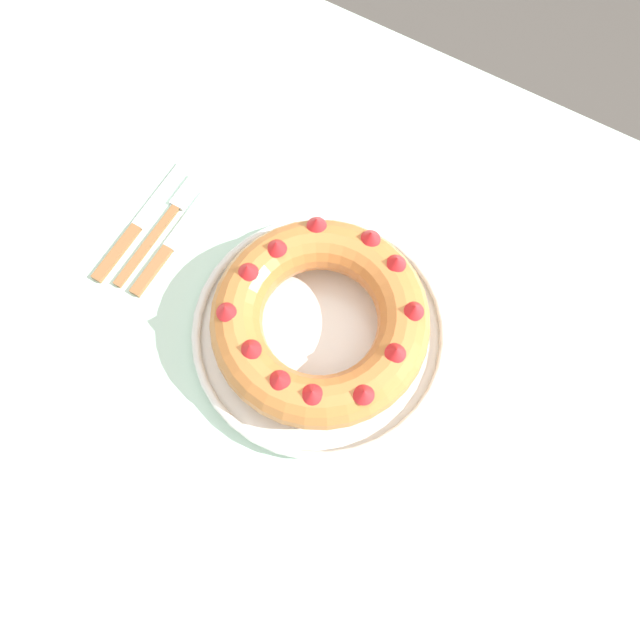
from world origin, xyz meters
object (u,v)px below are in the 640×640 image
fork (165,222)px  serving_knife (135,229)px  serving_dish (320,332)px  bundt_cake (320,320)px  cake_knife (167,250)px

fork → serving_knife: bearing=-135.0°
serving_dish → bundt_cake: 0.05m
serving_knife → fork: bearing=47.0°
fork → serving_knife: (-0.03, -0.03, -0.00)m
bundt_cake → fork: bundt_cake is taller
bundt_cake → fork: 0.29m
bundt_cake → cake_knife: 0.26m
fork → cake_knife: cake_knife is taller
fork → serving_knife: serving_knife is taller
serving_knife → cake_knife: 0.06m
fork → cake_knife: (0.03, -0.04, -0.00)m
serving_dish → bundt_cake: bearing=84.5°
serving_dish → bundt_cake: size_ratio=1.22×
serving_dish → bundt_cake: (0.00, 0.00, 0.05)m
serving_dish → bundt_cake: bundt_cake is taller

